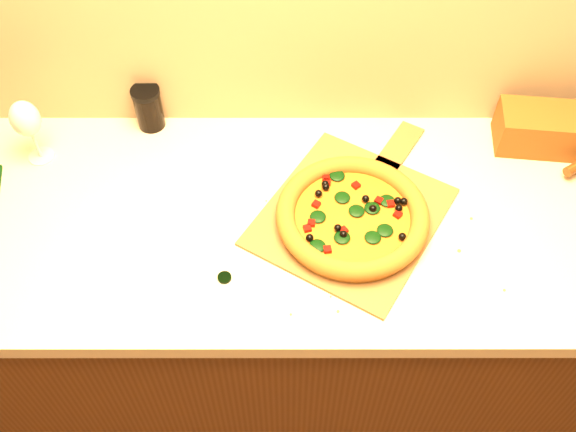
{
  "coord_description": "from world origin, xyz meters",
  "views": [
    {
      "loc": [
        -0.03,
        0.51,
        2.07
      ],
      "look_at": [
        -0.03,
        1.38,
        0.96
      ],
      "focal_mm": 40.0,
      "sensor_mm": 36.0,
      "label": 1
    }
  ],
  "objects_px": {
    "pizza": "(352,216)",
    "wine_glass": "(26,120)",
    "pizza_peel": "(354,212)",
    "dark_jar": "(149,108)"
  },
  "relations": [
    {
      "from": "wine_glass",
      "to": "pizza",
      "type": "bearing_deg",
      "value": -15.62
    },
    {
      "from": "pizza_peel",
      "to": "pizza",
      "type": "height_order",
      "value": "pizza"
    },
    {
      "from": "dark_jar",
      "to": "wine_glass",
      "type": "bearing_deg",
      "value": -156.2
    },
    {
      "from": "pizza",
      "to": "dark_jar",
      "type": "bearing_deg",
      "value": 146.71
    },
    {
      "from": "pizza_peel",
      "to": "dark_jar",
      "type": "xyz_separation_m",
      "value": [
        -0.51,
        0.29,
        0.06
      ]
    },
    {
      "from": "wine_glass",
      "to": "dark_jar",
      "type": "xyz_separation_m",
      "value": [
        0.26,
        0.12,
        -0.07
      ]
    },
    {
      "from": "pizza_peel",
      "to": "pizza",
      "type": "xyz_separation_m",
      "value": [
        -0.01,
        -0.03,
        0.03
      ]
    },
    {
      "from": "pizza",
      "to": "wine_glass",
      "type": "height_order",
      "value": "wine_glass"
    },
    {
      "from": "pizza_peel",
      "to": "dark_jar",
      "type": "height_order",
      "value": "dark_jar"
    },
    {
      "from": "dark_jar",
      "to": "pizza",
      "type": "bearing_deg",
      "value": -33.29
    }
  ]
}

